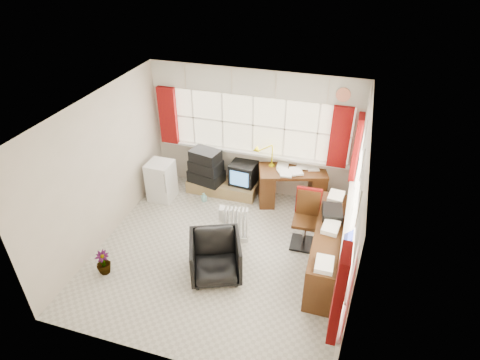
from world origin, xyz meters
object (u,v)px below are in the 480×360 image
Objects in this scene: desk_lamp at (272,151)px; credenza at (329,248)px; desk at (292,184)px; tv_bench at (222,187)px; radiator at (236,227)px; office_chair at (215,257)px; crt_tv at (243,173)px; task_chair at (307,215)px; mini_fridge at (161,181)px.

credenza is (1.31, -1.62, -0.66)m from desk_lamp.
tv_bench is at bearing -176.70° from desk.
tv_bench is at bearing 117.85° from radiator.
crt_tv is at bearing 73.21° from office_chair.
radiator is (0.04, 0.88, -0.09)m from office_chair.
task_chair is at bearing 22.62° from office_chair.
task_chair is 1.69m from office_chair.
desk is 0.98× the size of tv_bench.
credenza is at bearing -0.29° from office_chair.
desk_lamp is 0.23× the size of credenza.
tv_bench is (-1.83, 1.00, -0.42)m from task_chair.
desk_lamp is 0.46× the size of task_chair.
mini_fridge is at bearing -166.07° from desk.
desk_lamp is 2.23m from mini_fridge.
crt_tv is (-0.97, 0.00, 0.07)m from desk.
task_chair is 1.21m from radiator.
desk_lamp is 1.64m from radiator.
radiator is at bearing -165.09° from task_chair.
office_chair is at bearing -84.28° from crt_tv.
credenza is 3.49m from mini_fridge.
radiator is at bearing -79.02° from crt_tv.
desk_lamp is at bearing 6.11° from tv_bench.
desk_lamp is 0.34× the size of tv_bench.
desk_lamp is 1.34m from tv_bench.
desk_lamp is (-0.42, 0.02, 0.64)m from desk.
desk_lamp is 0.80m from crt_tv.
task_chair reaches higher than crt_tv.
mini_fridge is at bearing 156.24° from radiator.
task_chair is (0.86, -1.10, -0.51)m from desk_lamp.
task_chair is 0.73× the size of tv_bench.
credenza is 2.75m from tv_bench.
desk is 0.97m from crt_tv.
desk_lamp is 2.42m from office_chair.
desk is 1.78× the size of office_chair.
radiator is (-0.28, -1.41, -0.78)m from desk_lamp.
crt_tv is at bearing 179.99° from desk.
crt_tv is (-0.23, 2.27, 0.12)m from office_chair.
radiator is 1.42m from crt_tv.
tv_bench is (-0.97, -0.10, -0.92)m from desk_lamp.
crt_tv is (-0.55, -0.02, -0.57)m from desk_lamp.
credenza reaches higher than crt_tv.
task_chair reaches higher than desk.
desk is 1.17m from task_chair.
desk is at bearing 119.10° from credenza.
office_chair is (-0.74, -2.27, -0.05)m from desk.
desk_lamp is at bearing 17.25° from mini_fridge.
crt_tv is 1.61m from mini_fridge.
desk_lamp is at bearing 128.84° from credenza.
mini_fridge is (-1.49, -0.61, -0.08)m from crt_tv.
desk_lamp is 1.49m from task_chair.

